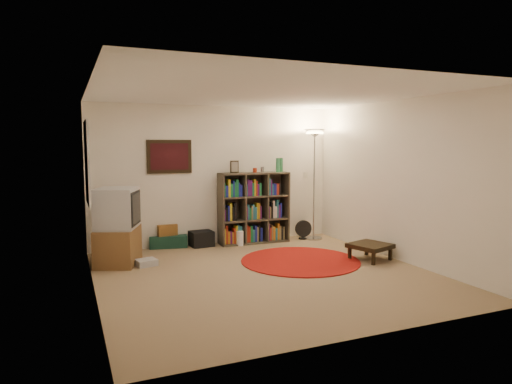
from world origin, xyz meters
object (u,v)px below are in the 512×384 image
(floor_lamp, at_px, (315,148))
(side_table, at_px, (370,246))
(suitcase, at_px, (168,241))
(floor_fan, at_px, (303,230))
(bookshelf, at_px, (253,209))
(tv_stand, at_px, (118,228))

(floor_lamp, xyz_separation_m, side_table, (0.03, -1.72, -1.52))
(suitcase, bearing_deg, floor_lamp, 1.26)
(floor_fan, distance_m, side_table, 1.80)
(floor_lamp, bearing_deg, side_table, -89.05)
(bookshelf, xyz_separation_m, floor_lamp, (1.19, -0.16, 1.11))
(tv_stand, xyz_separation_m, suitcase, (0.94, 0.89, -0.45))
(bookshelf, distance_m, tv_stand, 2.53)
(floor_lamp, height_order, side_table, floor_lamp)
(tv_stand, relative_size, side_table, 1.65)
(bookshelf, relative_size, floor_lamp, 0.74)
(floor_fan, bearing_deg, floor_lamp, -14.38)
(bookshelf, height_order, floor_fan, bookshelf)
(floor_lamp, height_order, suitcase, floor_lamp)
(floor_lamp, bearing_deg, floor_fan, 161.00)
(bookshelf, distance_m, suitcase, 1.63)
(suitcase, distance_m, side_table, 3.49)
(floor_lamp, bearing_deg, suitcase, 170.77)
(bookshelf, height_order, suitcase, bookshelf)
(floor_fan, relative_size, suitcase, 0.51)
(floor_fan, xyz_separation_m, tv_stand, (-3.46, -0.51, 0.38))
(floor_lamp, xyz_separation_m, tv_stand, (-3.65, -0.45, -1.18))
(floor_lamp, relative_size, tv_stand, 1.80)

